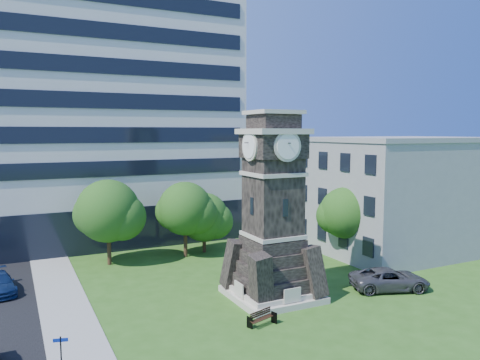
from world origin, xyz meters
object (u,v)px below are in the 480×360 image
park_bench (262,317)px  street_sign (61,358)px  car_east_lot (390,279)px  clock_tower (273,218)px

park_bench → street_sign: bearing=174.6°
car_east_lot → street_sign: 21.97m
car_east_lot → park_bench: bearing=117.4°
clock_tower → park_bench: size_ratio=7.33×
car_east_lot → street_sign: (-21.63, -3.75, 0.81)m
car_east_lot → park_bench: 10.92m
clock_tower → car_east_lot: 9.50m
clock_tower → car_east_lot: (8.02, -2.33, -4.53)m
car_east_lot → street_sign: size_ratio=2.16×
street_sign → clock_tower: bearing=39.5°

